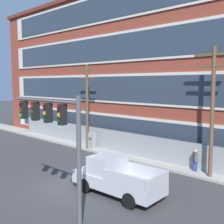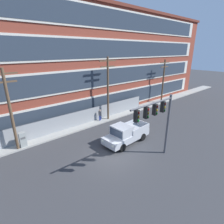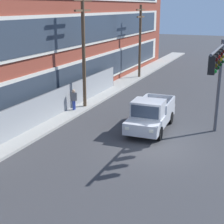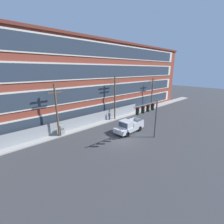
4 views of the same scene
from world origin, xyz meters
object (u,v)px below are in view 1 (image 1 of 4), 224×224
(pedestrian_near_cabinet, at_px, (195,160))
(traffic_signal_mast, at_px, (54,126))
(utility_pole_near_corner, at_px, (87,103))
(pickup_truck_silver, at_px, (116,177))
(utility_pole_midblock, at_px, (212,106))
(electrical_cabinet, at_px, (92,142))

(pedestrian_near_cabinet, bearing_deg, traffic_signal_mast, -100.40)
(traffic_signal_mast, bearing_deg, utility_pole_near_corner, 131.61)
(pickup_truck_silver, distance_m, utility_pole_midblock, 7.59)
(traffic_signal_mast, xyz_separation_m, pickup_truck_silver, (0.32, 3.78, -3.22))
(pedestrian_near_cabinet, bearing_deg, pickup_truck_silver, -103.66)
(utility_pole_near_corner, xyz_separation_m, utility_pole_midblock, (11.54, 0.24, 0.37))
(utility_pole_near_corner, xyz_separation_m, electrical_cabinet, (0.54, 0.05, -3.48))
(utility_pole_midblock, bearing_deg, traffic_signal_mast, -107.18)
(pickup_truck_silver, relative_size, electrical_cabinet, 3.24)
(electrical_cabinet, bearing_deg, utility_pole_near_corner, -174.78)
(electrical_cabinet, distance_m, pedestrian_near_cabinet, 9.84)
(traffic_signal_mast, relative_size, pickup_truck_silver, 1.05)
(traffic_signal_mast, height_order, utility_pole_midblock, utility_pole_midblock)
(traffic_signal_mast, distance_m, utility_pole_near_corner, 12.81)
(electrical_cabinet, bearing_deg, utility_pole_midblock, 0.99)
(pickup_truck_silver, distance_m, pedestrian_near_cabinet, 6.50)
(pickup_truck_silver, height_order, utility_pole_midblock, utility_pole_midblock)
(utility_pole_near_corner, height_order, utility_pole_midblock, utility_pole_midblock)
(traffic_signal_mast, bearing_deg, pickup_truck_silver, 85.20)
(pickup_truck_silver, bearing_deg, electrical_cabinet, 144.81)
(pickup_truck_silver, bearing_deg, pedestrian_near_cabinet, 76.34)
(utility_pole_midblock, bearing_deg, pickup_truck_silver, -114.25)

